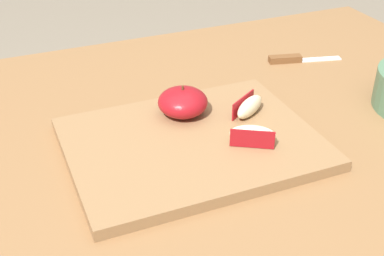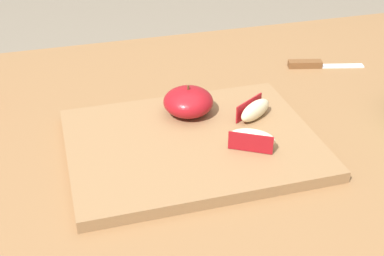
{
  "view_description": "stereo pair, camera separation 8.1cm",
  "coord_description": "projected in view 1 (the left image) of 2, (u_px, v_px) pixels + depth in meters",
  "views": [
    {
      "loc": [
        -0.19,
        -0.69,
        1.22
      ],
      "look_at": [
        0.07,
        -0.05,
        0.79
      ],
      "focal_mm": 48.7,
      "sensor_mm": 36.0,
      "label": 1
    },
    {
      "loc": [
        -0.12,
        -0.72,
        1.22
      ],
      "look_at": [
        0.07,
        -0.05,
        0.79
      ],
      "focal_mm": 48.7,
      "sensor_mm": 36.0,
      "label": 2
    }
  ],
  "objects": [
    {
      "name": "apple_wedge_front",
      "position": [
        253.0,
        135.0,
        0.81
      ],
      "size": [
        0.07,
        0.06,
        0.03
      ],
      "color": "beige",
      "rests_on": "cutting_board"
    },
    {
      "name": "paring_knife",
      "position": [
        291.0,
        59.0,
        1.12
      ],
      "size": [
        0.16,
        0.06,
        0.01
      ],
      "color": "silver",
      "rests_on": "dining_table"
    },
    {
      "name": "apple_wedge_left",
      "position": [
        249.0,
        107.0,
        0.88
      ],
      "size": [
        0.07,
        0.06,
        0.03
      ],
      "color": "beige",
      "rests_on": "cutting_board"
    },
    {
      "name": "cutting_board",
      "position": [
        192.0,
        144.0,
        0.83
      ],
      "size": [
        0.39,
        0.3,
        0.02
      ],
      "color": "olive",
      "rests_on": "dining_table"
    },
    {
      "name": "apple_half_skin_up",
      "position": [
        183.0,
        102.0,
        0.88
      ],
      "size": [
        0.08,
        0.08,
        0.05
      ],
      "color": "maroon",
      "rests_on": "cutting_board"
    },
    {
      "name": "dining_table",
      "position": [
        142.0,
        188.0,
        0.9
      ],
      "size": [
        1.49,
        0.87,
        0.75
      ],
      "color": "brown",
      "rests_on": "ground_plane"
    }
  ]
}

